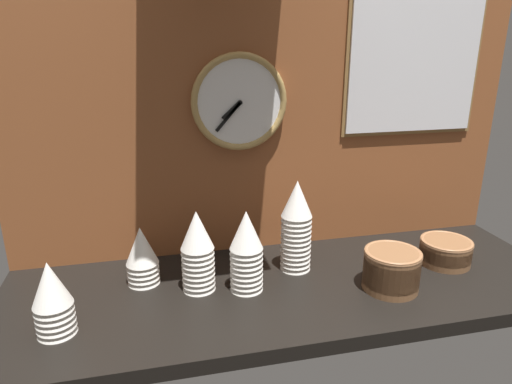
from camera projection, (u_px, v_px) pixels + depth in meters
ground_plane at (290, 288)px, 1.31m from camera, size 1.60×0.56×0.04m
wall_tiled_back at (269, 86)px, 1.38m from camera, size 1.60×0.03×1.05m
cup_stack_center_right at (296, 226)px, 1.34m from camera, size 0.09×0.09×0.28m
cup_stack_left at (142, 256)px, 1.27m from camera, size 0.09×0.09×0.17m
cup_stack_center at (246, 251)px, 1.23m from camera, size 0.09×0.09×0.23m
cup_stack_far_left at (52, 299)px, 1.05m from camera, size 0.09×0.09×0.18m
cup_stack_center_left at (198, 251)px, 1.23m from camera, size 0.09×0.09×0.23m
bowl_stack_right at (391, 269)px, 1.25m from camera, size 0.16×0.16×0.11m
bowl_stack_far_right at (445, 251)px, 1.40m from camera, size 0.16×0.16×0.08m
wall_clock at (239, 102)px, 1.35m from camera, size 0.29×0.03×0.29m
menu_board at (416, 44)px, 1.42m from camera, size 0.47×0.01×0.57m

